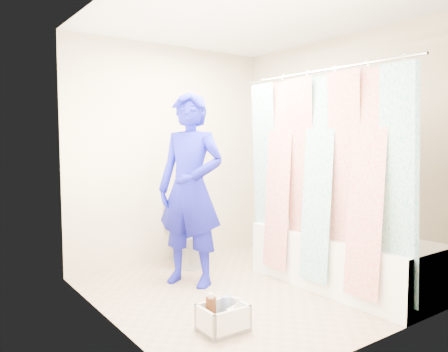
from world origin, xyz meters
TOP-DOWN VIEW (x-y plane):
  - floor at (0.00, 0.00)m, footprint 2.60×2.60m
  - ceiling at (0.00, 0.00)m, footprint 2.40×2.60m
  - wall_back at (0.00, 1.30)m, footprint 2.40×0.02m
  - wall_front at (0.00, -1.30)m, footprint 2.40×0.02m
  - wall_left at (-1.20, 0.00)m, footprint 0.02×2.60m
  - wall_right at (1.20, 0.00)m, footprint 0.02×2.60m
  - bathtub at (0.85, -0.43)m, footprint 0.70×1.75m
  - curtain_rod at (0.52, -0.43)m, footprint 0.02×1.90m
  - shower_curtain at (0.52, -0.43)m, footprint 0.06×1.75m
  - toilet at (0.06, 1.05)m, footprint 0.45×0.70m
  - tank_lid at (0.05, 0.94)m, footprint 0.43×0.23m
  - tank_internals at (0.04, 1.23)m, footprint 0.16×0.05m
  - plumber at (-0.25, 0.46)m, footprint 0.70×0.78m
  - cleaning_caddy at (-0.60, -0.57)m, footprint 0.33×0.26m

SIDE VIEW (x-z plane):
  - floor at x=0.00m, z-range 0.00..0.00m
  - cleaning_caddy at x=-0.60m, z-range -0.03..0.21m
  - bathtub at x=0.85m, z-range 0.02..0.52m
  - toilet at x=0.06m, z-range 0.00..0.68m
  - tank_lid at x=0.05m, z-range 0.38..0.41m
  - tank_internals at x=0.04m, z-range 0.56..0.78m
  - plumber at x=-0.25m, z-range 0.00..1.80m
  - shower_curtain at x=0.52m, z-range 0.12..1.92m
  - wall_back at x=0.00m, z-range 0.00..2.40m
  - wall_front at x=0.00m, z-range 0.00..2.40m
  - wall_left at x=-1.20m, z-range 0.00..2.40m
  - wall_right at x=1.20m, z-range 0.00..2.40m
  - curtain_rod at x=0.52m, z-range 1.94..1.96m
  - ceiling at x=0.00m, z-range 2.39..2.41m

